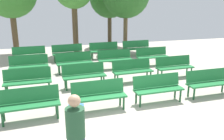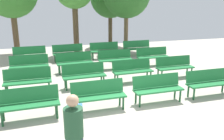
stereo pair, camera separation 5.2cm
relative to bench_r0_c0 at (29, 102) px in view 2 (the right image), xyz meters
name	(u,v)px [view 2 (the right image)]	position (x,y,z in m)	size (l,w,h in m)	color
ground_plane	(150,131)	(2.93, -1.47, -0.50)	(24.00, 24.00, 0.00)	#B2A899
bench_r0_c0	(29,102)	(0.00, 0.00, 0.00)	(1.62, 0.56, 0.87)	#1E7238
bench_r0_c1	(98,94)	(1.94, 0.07, 0.00)	(1.61, 0.53, 0.87)	#1E7238
bench_r0_c2	(158,87)	(3.87, 0.13, 0.00)	(1.61, 0.53, 0.87)	#1E7238
bench_r0_c3	(208,81)	(5.78, 0.19, 0.00)	(1.61, 0.52, 0.87)	#1E7238
bench_r1_c0	(28,79)	(-0.15, 2.01, 0.00)	(1.61, 0.50, 0.87)	#1E7238
bench_r1_c1	(84,74)	(1.83, 2.14, 0.00)	(1.63, 0.58, 0.87)	#1E7238
bench_r1_c2	(132,69)	(3.78, 2.23, 0.00)	(1.62, 0.55, 0.87)	#1E7238
bench_r1_c3	(174,66)	(5.67, 2.28, 0.00)	(1.62, 0.53, 0.87)	#1E7238
bench_r2_c0	(29,64)	(-0.21, 4.11, 0.00)	(1.61, 0.50, 0.87)	#1E7238
bench_r2_c1	(74,61)	(1.73, 4.16, 0.00)	(1.63, 0.58, 0.87)	#1E7238
bench_r2_c2	(115,58)	(3.65, 4.24, 0.00)	(1.61, 0.50, 0.87)	#1E7238
bench_r2_c3	(152,55)	(5.58, 4.29, 0.00)	(1.61, 0.51, 0.87)	#1E7238
bench_r3_c0	(30,54)	(-0.29, 6.16, 0.00)	(1.61, 0.52, 0.87)	#1E7238
bench_r3_c1	(68,52)	(1.64, 6.23, 0.00)	(1.63, 0.59, 0.87)	#1E7238
bench_r3_c2	(105,49)	(3.64, 6.33, 0.00)	(1.61, 0.50, 0.87)	#1E7238
bench_r3_c3	(137,47)	(5.57, 6.39, 0.00)	(1.61, 0.51, 0.87)	#1E7238
visitor_with_backpack	(74,131)	(0.93, -2.60, 0.43)	(0.41, 0.57, 1.65)	navy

